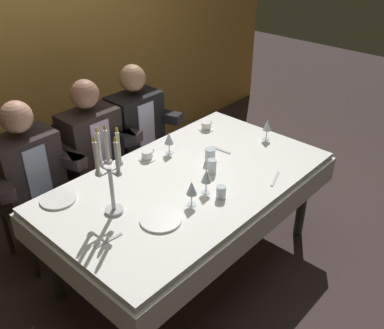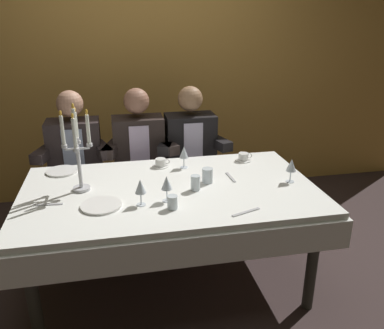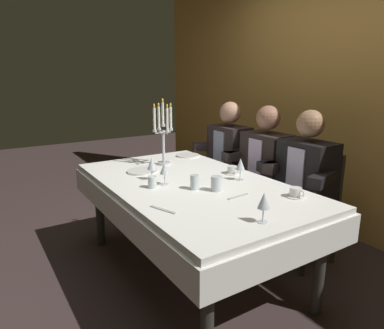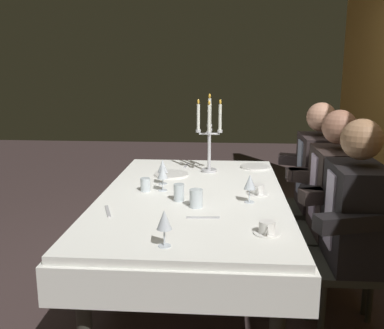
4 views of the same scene
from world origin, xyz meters
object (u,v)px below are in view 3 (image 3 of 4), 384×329
dinner_plate_1 (188,155)px  seated_diner_2 (307,174)px  dinner_plate_0 (142,171)px  wine_glass_0 (165,169)px  wine_glass_1 (240,165)px  seated_diner_1 (266,163)px  candelabra (163,134)px  water_tumbler_2 (216,184)px  water_tumbler_0 (195,182)px  coffee_cup_0 (232,170)px  dining_table (191,197)px  coffee_cup_1 (296,193)px  wine_glass_2 (264,201)px  water_tumbler_1 (152,182)px  seated_diner_0 (230,152)px  wine_glass_3 (152,165)px

dinner_plate_1 → seated_diner_2: 1.13m
dinner_plate_0 → wine_glass_0: 0.41m
wine_glass_1 → seated_diner_1: seated_diner_1 is taller
candelabra → water_tumbler_2: candelabra is taller
candelabra → water_tumbler_0: candelabra is taller
wine_glass_1 → seated_diner_1: (-0.29, 0.55, -0.12)m
candelabra → coffee_cup_0: bearing=29.6°
dining_table → candelabra: candelabra is taller
water_tumbler_2 → seated_diner_1: seated_diner_1 is taller
seated_diner_2 → seated_diner_1: bearing=180.0°
coffee_cup_1 → seated_diner_1: (-0.77, 0.50, -0.03)m
dining_table → coffee_cup_1: 0.76m
coffee_cup_0 → seated_diner_2: seated_diner_2 is taller
dining_table → seated_diner_2: seated_diner_2 is taller
wine_glass_2 → coffee_cup_1: size_ratio=1.24×
water_tumbler_2 → coffee_cup_1: (0.37, 0.35, -0.02)m
wine_glass_0 → dining_table: bearing=76.7°
coffee_cup_0 → dinner_plate_1: bearing=177.5°
dinner_plate_1 → wine_glass_0: wine_glass_0 is taller
dinner_plate_0 → seated_diner_2: size_ratio=0.19×
water_tumbler_1 → seated_diner_0: size_ratio=0.07×
coffee_cup_1 → seated_diner_0: bearing=158.9°
candelabra → wine_glass_3: bearing=-39.0°
dinner_plate_1 → water_tumbler_0: bearing=-29.3°
candelabra → seated_diner_0: candelabra is taller
water_tumbler_2 → dinner_plate_1: bearing=158.5°
water_tumbler_2 → seated_diner_0: bearing=137.3°
wine_glass_2 → dining_table: bearing=175.5°
dinner_plate_0 → coffee_cup_1: size_ratio=1.82×
dining_table → water_tumbler_0: (0.16, -0.07, 0.17)m
wine_glass_0 → seated_diner_0: 1.24m
seated_diner_1 → dinner_plate_1: bearing=-141.4°
wine_glass_3 → water_tumbler_2: size_ratio=1.64×
dining_table → dinner_plate_1: dinner_plate_1 is taller
wine_glass_1 → wine_glass_3: bearing=-123.3°
water_tumbler_0 → water_tumbler_2: (0.10, 0.10, 0.00)m
dining_table → wine_glass_2: bearing=-4.5°
candelabra → wine_glass_1: 0.77m
dinner_plate_1 → coffee_cup_1: 1.35m
seated_diner_0 → coffee_cup_1: bearing=-21.1°
water_tumbler_2 → coffee_cup_0: water_tumbler_2 is taller
water_tumbler_1 → seated_diner_2: seated_diner_2 is taller
water_tumbler_2 → seated_diner_1: size_ratio=0.08×
coffee_cup_1 → water_tumbler_2: bearing=-136.5°
water_tumbler_2 → coffee_cup_0: 0.45m
seated_diner_2 → wine_glass_1: bearing=-105.7°
dinner_plate_1 → water_tumbler_0: 1.00m
dinner_plate_0 → water_tumbler_0: (0.59, 0.12, 0.04)m
coffee_cup_0 → wine_glass_3: bearing=-107.8°
coffee_cup_1 → seated_diner_1: 0.91m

